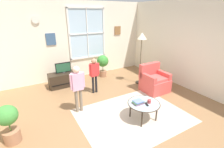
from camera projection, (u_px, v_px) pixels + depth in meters
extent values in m
cube|color=olive|center=(118.00, 113.00, 4.18)|extent=(6.18, 6.57, 0.02)
cube|color=silver|center=(76.00, 41.00, 6.13)|extent=(5.58, 0.12, 2.82)
cube|color=silver|center=(87.00, 34.00, 6.19)|extent=(1.40, 0.02, 1.84)
cube|color=white|center=(86.00, 7.00, 5.84)|extent=(1.46, 0.04, 0.06)
cube|color=white|center=(89.00, 57.00, 6.50)|extent=(1.46, 0.04, 0.06)
cube|color=white|center=(69.00, 35.00, 5.85)|extent=(0.06, 0.04, 1.84)
cube|color=white|center=(104.00, 33.00, 6.50)|extent=(0.06, 0.04, 1.84)
cube|color=white|center=(87.00, 34.00, 6.17)|extent=(0.03, 0.04, 1.84)
cube|color=white|center=(87.00, 34.00, 6.17)|extent=(1.40, 0.04, 0.03)
cube|color=#38567A|center=(51.00, 39.00, 5.59)|extent=(0.32, 0.03, 0.40)
cube|color=olive|center=(118.00, 30.00, 6.80)|extent=(0.28, 0.03, 0.34)
cylinder|color=silver|center=(35.00, 20.00, 5.17)|extent=(0.24, 0.04, 0.24)
cube|color=silver|center=(198.00, 47.00, 5.00)|extent=(0.12, 5.97, 2.82)
cube|color=#C6B29E|center=(133.00, 116.00, 4.06)|extent=(2.58, 2.03, 0.01)
cube|color=#2D2319|center=(65.00, 79.00, 5.65)|extent=(1.03, 0.46, 0.48)
cube|color=black|center=(67.00, 84.00, 5.48)|extent=(0.93, 0.02, 0.02)
cylinder|color=#4C4C4C|center=(64.00, 72.00, 5.55)|extent=(0.08, 0.08, 0.05)
cube|color=black|center=(63.00, 67.00, 5.49)|extent=(0.51, 0.05, 0.34)
cube|color=#1E4C33|center=(63.00, 68.00, 5.47)|extent=(0.47, 0.01, 0.30)
cube|color=#D14C47|center=(155.00, 85.00, 5.27)|extent=(0.76, 0.72, 0.42)
cube|color=#D14C47|center=(150.00, 70.00, 5.35)|extent=(0.76, 0.16, 0.45)
cube|color=#D14C47|center=(148.00, 78.00, 5.01)|extent=(0.12, 0.65, 0.20)
cube|color=#D14C47|center=(163.00, 74.00, 5.31)|extent=(0.12, 0.65, 0.20)
cube|color=#E1524D|center=(157.00, 78.00, 5.14)|extent=(0.61, 0.50, 0.08)
cylinder|color=#99B2B7|center=(144.00, 103.00, 3.80)|extent=(0.74, 0.74, 0.02)
torus|color=#3F3328|center=(144.00, 103.00, 3.80)|extent=(0.76, 0.76, 0.02)
cylinder|color=#33281E|center=(130.00, 109.00, 3.96)|extent=(0.04, 0.04, 0.42)
cylinder|color=#33281E|center=(144.00, 105.00, 4.16)|extent=(0.04, 0.04, 0.42)
cylinder|color=#33281E|center=(142.00, 119.00, 3.60)|extent=(0.04, 0.04, 0.42)
cylinder|color=#33281E|center=(157.00, 113.00, 3.81)|extent=(0.04, 0.04, 0.42)
cube|color=#875575|center=(138.00, 103.00, 3.78)|extent=(0.25, 0.18, 0.03)
cube|color=#487D53|center=(138.00, 102.00, 3.77)|extent=(0.26, 0.16, 0.03)
cube|color=#6277CA|center=(138.00, 101.00, 3.76)|extent=(0.22, 0.18, 0.02)
cylinder|color=#BF3F3F|center=(149.00, 101.00, 3.79)|extent=(0.09, 0.09, 0.08)
cube|color=black|center=(147.00, 104.00, 3.73)|extent=(0.08, 0.15, 0.02)
cylinder|color=black|center=(93.00, 85.00, 5.12)|extent=(0.07, 0.07, 0.57)
cylinder|color=black|center=(96.00, 84.00, 5.17)|extent=(0.07, 0.07, 0.57)
cube|color=red|center=(94.00, 70.00, 4.97)|extent=(0.25, 0.13, 0.40)
sphere|color=#A87A5B|center=(94.00, 61.00, 4.87)|extent=(0.15, 0.15, 0.15)
cylinder|color=red|center=(90.00, 70.00, 4.88)|extent=(0.05, 0.05, 0.36)
cylinder|color=red|center=(99.00, 69.00, 5.02)|extent=(0.05, 0.05, 0.36)
cylinder|color=#726656|center=(77.00, 101.00, 4.11)|extent=(0.08, 0.08, 0.63)
cylinder|color=#726656|center=(81.00, 100.00, 4.17)|extent=(0.08, 0.08, 0.63)
cube|color=#DB9EBC|center=(77.00, 81.00, 3.95)|extent=(0.27, 0.14, 0.44)
sphere|color=beige|center=(76.00, 70.00, 3.84)|extent=(0.17, 0.17, 0.17)
cylinder|color=#DB9EBC|center=(71.00, 82.00, 3.85)|extent=(0.06, 0.06, 0.40)
cylinder|color=#DB9EBC|center=(84.00, 80.00, 4.00)|extent=(0.06, 0.06, 0.40)
cylinder|color=#9E6B4C|center=(103.00, 74.00, 6.52)|extent=(0.27, 0.27, 0.24)
cylinder|color=#4C7238|center=(103.00, 69.00, 6.45)|extent=(0.02, 0.02, 0.18)
sphere|color=#378633|center=(103.00, 61.00, 6.33)|extent=(0.45, 0.45, 0.45)
cylinder|color=#9E6B4C|center=(12.00, 136.00, 3.21)|extent=(0.31, 0.31, 0.27)
cylinder|color=#4C7238|center=(10.00, 127.00, 3.13)|extent=(0.02, 0.02, 0.16)
sphere|color=#408C3A|center=(7.00, 115.00, 3.03)|extent=(0.39, 0.39, 0.39)
cylinder|color=black|center=(139.00, 82.00, 5.96)|extent=(0.26, 0.26, 0.03)
cylinder|color=brown|center=(140.00, 62.00, 5.68)|extent=(0.03, 0.03, 1.59)
cone|color=beige|center=(142.00, 36.00, 5.37)|extent=(0.32, 0.32, 0.22)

